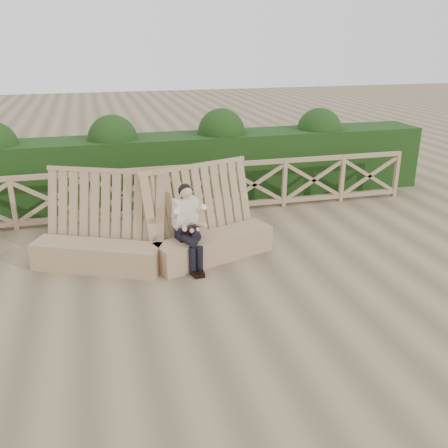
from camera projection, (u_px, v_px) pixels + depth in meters
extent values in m
plane|color=brown|center=(236.00, 287.00, 7.72)|extent=(60.00, 60.00, 0.00)
cube|color=#947554|center=(97.00, 256.00, 8.24)|extent=(2.14, 1.36, 0.46)
cube|color=#947554|center=(101.00, 218.00, 8.28)|extent=(2.12, 1.31, 1.57)
cube|color=#947554|center=(214.00, 246.00, 8.62)|extent=(2.18, 1.16, 0.46)
cube|color=#947554|center=(206.00, 211.00, 8.63)|extent=(2.16, 1.11, 1.57)
cube|color=black|center=(187.00, 232.00, 8.33)|extent=(0.40, 0.33, 0.22)
cube|color=beige|center=(185.00, 213.00, 8.25)|extent=(0.44, 0.36, 0.51)
sphere|color=tan|center=(186.00, 192.00, 8.08)|extent=(0.25, 0.25, 0.21)
sphere|color=black|center=(185.00, 190.00, 8.10)|extent=(0.27, 0.27, 0.22)
cylinder|color=black|center=(187.00, 239.00, 8.12)|extent=(0.24, 0.47, 0.15)
cylinder|color=black|center=(195.00, 233.00, 8.18)|extent=(0.24, 0.48, 0.16)
cylinder|color=black|center=(192.00, 261.00, 8.05)|extent=(0.14, 0.14, 0.46)
cylinder|color=black|center=(200.00, 260.00, 8.09)|extent=(0.14, 0.14, 0.46)
cube|color=black|center=(195.00, 274.00, 8.05)|extent=(0.14, 0.25, 0.08)
cube|color=black|center=(201.00, 273.00, 8.07)|extent=(0.14, 0.25, 0.08)
cube|color=black|center=(192.00, 230.00, 8.15)|extent=(0.22, 0.16, 0.13)
cube|color=black|center=(195.00, 230.00, 8.00)|extent=(0.09, 0.10, 0.12)
cube|color=#937655|center=(190.00, 167.00, 10.52)|extent=(10.10, 0.07, 0.10)
cube|color=#937655|center=(191.00, 209.00, 10.84)|extent=(10.10, 0.07, 0.10)
cube|color=black|center=(180.00, 167.00, 11.71)|extent=(12.00, 1.20, 1.50)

